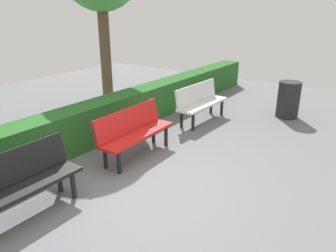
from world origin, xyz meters
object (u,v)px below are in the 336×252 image
bench_white (200,101)px  bench_red (134,130)px  bench_black (21,181)px  trash_bin (288,100)px

bench_white → bench_red: (2.32, -0.02, 0.00)m
bench_red → bench_black: same height
bench_black → bench_red: bearing=179.7°
bench_white → trash_bin: size_ratio=1.85×
bench_red → trash_bin: 4.10m
bench_red → bench_white: bearing=178.2°
bench_red → bench_black: size_ratio=1.11×
bench_white → trash_bin: (-1.45, 1.60, -0.05)m
bench_white → trash_bin: trash_bin is taller
bench_white → bench_red: bearing=1.6°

